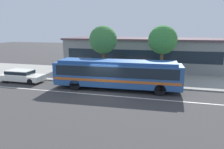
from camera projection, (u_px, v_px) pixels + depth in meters
ground_plane at (104, 92)px, 18.26m from camera, size 120.00×120.00×0.00m
sidewalk_slab at (120, 76)px, 24.44m from camera, size 60.00×8.00×0.12m
lane_stripe_center at (102, 95)px, 17.50m from camera, size 56.00×0.16×0.01m
transit_bus at (117, 73)px, 18.84m from camera, size 11.74×2.91×2.73m
sedan_behind_bus at (21, 75)px, 21.72m from camera, size 4.65×1.85×1.29m
pedestrian_waiting_near_sign at (174, 73)px, 20.93m from camera, size 0.37×0.37×1.65m
bus_stop_sign at (160, 70)px, 19.64m from camera, size 0.08×0.44×2.37m
street_tree_near_stop at (103, 40)px, 22.59m from camera, size 3.10×3.10×5.82m
street_tree_mid_block at (163, 40)px, 21.58m from camera, size 3.06×3.06×5.84m
station_building at (142, 53)px, 28.81m from camera, size 21.47×7.06×4.32m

